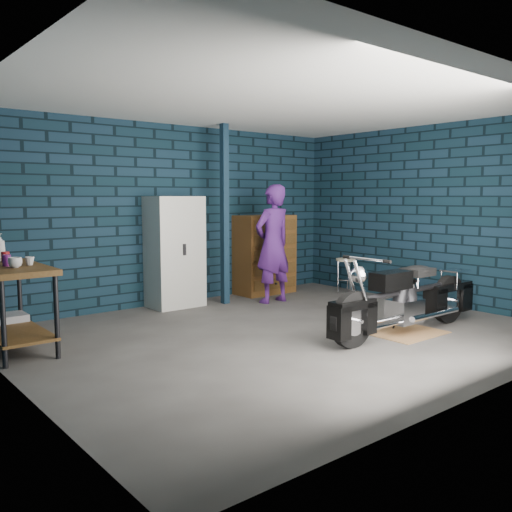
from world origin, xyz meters
The scene contains 16 objects.
ground centered at (0.00, 0.00, 0.00)m, with size 6.00×6.00×0.00m, color #54524E.
room_walls centered at (0.00, 0.55, 1.90)m, with size 6.02×5.01×2.71m.
support_post centered at (0.55, 1.95, 1.35)m, with size 0.10×0.10×2.70m, color #112637.
workbench centered at (-2.68, 1.33, 0.46)m, with size 0.60×1.40×0.91m, color brown.
drip_mat centered at (1.16, -0.90, 0.00)m, with size 0.87×0.66×0.01m, color brown.
motorcycle centered at (1.16, -0.90, 0.48)m, with size 2.20×0.60×0.97m, color black, non-canonical shape.
person centered at (1.17, 1.56, 0.90)m, with size 0.66×0.43×1.81m, color #481C6B.
storage_bin centered at (-2.66, 1.79, 0.15)m, with size 0.47×0.34×0.29m, color gray.
locker centered at (-0.16, 2.23, 0.82)m, with size 0.76×0.54×1.63m, color silver.
tool_chest centered at (1.58, 2.23, 0.66)m, with size 0.99×0.55×1.32m, color brown.
shop_stool centered at (2.63, 1.37, 0.29)m, with size 0.32×0.32×0.59m, color #BFB190, non-canonical shape.
cup_a centered at (-2.70, 1.07, 0.96)m, with size 0.14×0.14×0.11m, color #BFB190.
cup_b centered at (-2.52, 1.20, 0.95)m, with size 0.09×0.09×0.09m, color #BFB190.
mug_purple centered at (-2.73, 1.28, 0.97)m, with size 0.08×0.08×0.12m, color #641967.
mug_red centered at (-2.65, 1.63, 0.97)m, with size 0.09×0.09×0.12m, color maroon.
bottle centered at (-2.66, 1.81, 1.07)m, with size 0.12×0.12×0.31m, color gray.
Camera 1 is at (-4.25, -4.67, 1.63)m, focal length 38.00 mm.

